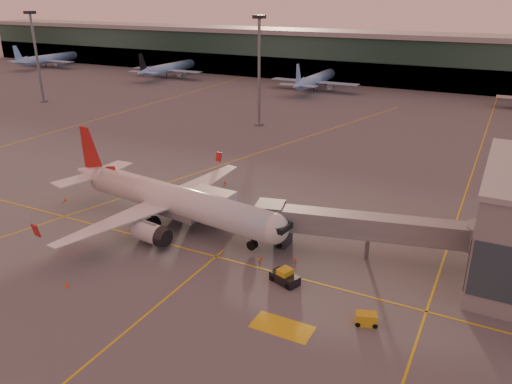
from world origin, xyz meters
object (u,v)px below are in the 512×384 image
at_px(catering_truck, 214,204).
at_px(pushback_tug, 285,277).
at_px(gpu_cart, 366,319).
at_px(main_airplane, 170,200).

xyz_separation_m(catering_truck, pushback_tug, (15.29, -10.02, -2.03)).
relative_size(catering_truck, gpu_cart, 2.64).
xyz_separation_m(main_airplane, pushback_tug, (20.27, -6.56, -3.08)).
bearing_deg(pushback_tug, gpu_cart, 1.85).
bearing_deg(gpu_cart, catering_truck, 132.72).
distance_m(main_airplane, gpu_cart, 32.14).
bearing_deg(gpu_cart, pushback_tug, 142.39).
height_order(main_airplane, pushback_tug, main_airplane).
relative_size(catering_truck, pushback_tug, 1.71).
xyz_separation_m(main_airplane, gpu_cart, (30.43, -9.85, -3.17)).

